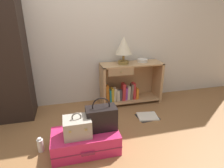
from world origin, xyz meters
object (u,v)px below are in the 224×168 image
at_px(bookshelf, 128,84).
at_px(handbag, 101,118).
at_px(table_lamp, 124,47).
at_px(train_case, 77,127).
at_px(open_book_on_floor, 147,116).
at_px(bottle, 40,145).
at_px(bowl, 142,60).
at_px(suitcase_large, 86,141).

xyz_separation_m(bookshelf, handbag, (-0.68, -1.04, 0.04)).
xyz_separation_m(table_lamp, train_case, (-0.85, -1.08, -0.64)).
height_order(train_case, open_book_on_floor, train_case).
height_order(train_case, bottle, train_case).
bearing_deg(open_book_on_floor, bottle, -165.26).
bearing_deg(open_book_on_floor, train_case, -154.13).
height_order(table_lamp, bottle, table_lamp).
bearing_deg(bowl, bottle, -148.33).
xyz_separation_m(bowl, open_book_on_floor, (-0.13, -0.61, -0.71)).
bearing_deg(bookshelf, bowl, 5.40).
xyz_separation_m(bookshelf, bottle, (-1.37, -0.97, -0.25)).
bearing_deg(bowl, handbag, -130.94).
relative_size(suitcase_large, open_book_on_floor, 2.26).
bearing_deg(open_book_on_floor, bookshelf, 100.94).
distance_m(bowl, bottle, 2.00).
distance_m(table_lamp, bottle, 1.82).
xyz_separation_m(table_lamp, handbag, (-0.58, -1.02, -0.60)).
bearing_deg(bookshelf, handbag, -123.14).
bearing_deg(suitcase_large, bookshelf, 50.83).
relative_size(bowl, train_case, 0.59).
bearing_deg(bottle, table_lamp, 36.98).
height_order(bowl, open_book_on_floor, bowl).
height_order(handbag, bottle, handbag).
distance_m(bookshelf, handbag, 1.25).
xyz_separation_m(bowl, train_case, (-1.20, -1.12, -0.38)).
bearing_deg(handbag, bottle, 174.18).
bearing_deg(table_lamp, train_case, -128.16).
distance_m(suitcase_large, train_case, 0.24).
relative_size(bookshelf, train_case, 3.55).
bearing_deg(bowl, train_case, -136.85).
xyz_separation_m(handbag, open_book_on_floor, (0.79, 0.46, -0.36)).
height_order(bookshelf, suitcase_large, bookshelf).
bearing_deg(handbag, bowl, 49.06).
relative_size(bookshelf, open_book_on_floor, 3.11).
bearing_deg(table_lamp, open_book_on_floor, -68.68).
relative_size(table_lamp, suitcase_large, 0.58).
relative_size(handbag, bottle, 2.20).
height_order(bookshelf, train_case, bookshelf).
bearing_deg(suitcase_large, handbag, 8.48).
bearing_deg(table_lamp, handbag, -119.34).
relative_size(bowl, suitcase_large, 0.23).
height_order(table_lamp, bowl, table_lamp).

